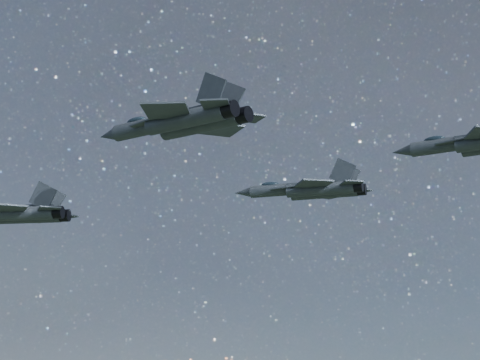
# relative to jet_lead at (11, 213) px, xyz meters

# --- Properties ---
(jet_lead) EXTENTS (15.26, 10.79, 3.87)m
(jet_lead) POSITION_rel_jet_lead_xyz_m (0.00, 0.00, 0.00)
(jet_lead) COLOR #30373C
(jet_left) EXTENTS (15.85, 11.06, 3.99)m
(jet_left) POSITION_rel_jet_lead_xyz_m (28.31, 14.85, 4.20)
(jet_left) COLOR #30373C
(jet_right) EXTENTS (16.18, 10.66, 4.15)m
(jet_right) POSITION_rel_jet_lead_xyz_m (21.07, -11.13, 4.89)
(jet_right) COLOR #30373C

